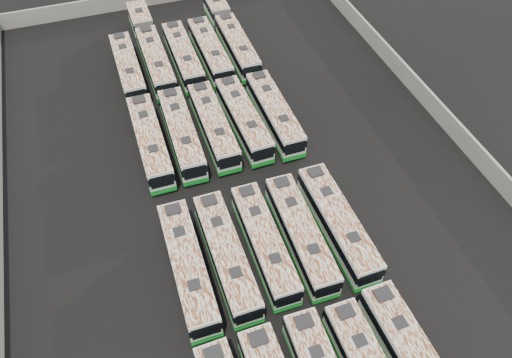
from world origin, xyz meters
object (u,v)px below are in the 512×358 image
bus_midfront_far_right (338,224)px  bus_back_right (210,51)px  bus_midfront_center (264,243)px  bus_midfront_far_left (188,267)px  bus_back_far_right (230,34)px  bus_midfront_right (301,234)px  bus_midfront_left (227,256)px  bus_midback_right (244,119)px  bus_back_far_left (128,68)px  bus_midback_left (182,134)px  bus_midback_center (213,126)px  bus_midback_far_right (274,113)px  bus_back_left (151,48)px  bus_midback_far_left (150,142)px  bus_back_center (183,56)px

bus_midfront_far_right → bus_back_right: (-3.39, 28.19, -0.02)m
bus_midfront_center → bus_back_right: 28.19m
bus_midfront_far_right → bus_midfront_far_left: bearing=179.4°
bus_back_far_right → bus_midfront_far_left: bearing=-112.4°
bus_midfront_center → bus_midfront_right: 3.18m
bus_midfront_left → bus_midfront_center: bus_midfront_left is taller
bus_midfront_far_right → bus_back_far_right: (0.02, 31.15, -0.06)m
bus_midback_right → bus_back_far_left: (-9.81, 12.72, -0.03)m
bus_midback_right → bus_back_right: size_ratio=1.00×
bus_midback_left → bus_midback_center: (3.33, 0.12, -0.03)m
bus_midback_far_right → bus_back_left: 18.94m
bus_midback_far_left → bus_back_center: (6.49, 13.07, -0.03)m
bus_midfront_far_left → bus_midfront_right: bus_midfront_far_left is taller
bus_back_center → bus_midfront_left: bearing=-96.5°
bus_midfront_left → bus_midback_far_right: size_ratio=1.01×
bus_midfront_far_right → bus_midback_center: bearing=112.7°
bus_midback_right → bus_midfront_center: bearing=-103.1°
bus_midback_far_right → bus_midfront_right: bearing=-102.3°
bus_midfront_far_right → bus_back_right: bearing=96.3°
bus_back_left → bus_back_far_right: bearing=-1.3°
bus_midback_far_left → bus_back_left: bus_midback_far_left is taller
bus_midback_far_left → bus_back_right: bus_midback_far_left is taller
bus_midfront_left → bus_back_right: 28.93m
bus_midfront_right → bus_midback_far_right: (3.32, 15.17, 0.01)m
bus_midfront_far_left → bus_midfront_right: size_ratio=1.02×
bus_midfront_far_left → bus_midback_center: bus_midfront_far_left is taller
bus_midfront_left → bus_midback_far_right: bus_midfront_left is taller
bus_midfront_right → bus_back_left: bearing=103.0°
bus_midfront_right → bus_midfront_far_right: bearing=0.9°
bus_midback_right → bus_back_right: bus_back_right is taller
bus_midfront_center → bus_midback_right: bus_midback_right is taller
bus_midfront_far_left → bus_midback_right: (9.69, 15.37, -0.03)m
bus_midfront_far_left → bus_midfront_far_right: size_ratio=1.00×
bus_midfront_far_right → bus_midfront_right: bearing=179.2°
bus_back_far_right → bus_midfront_right: bearing=-95.8°
bus_midback_center → bus_back_center: (-0.05, 12.86, 0.01)m
bus_midfront_far_left → bus_back_far_right: bus_midfront_far_left is taller
bus_midfront_far_left → bus_midback_far_right: bus_midfront_far_left is taller
bus_midfront_far_right → bus_back_far_right: 31.15m
bus_midfront_right → bus_midfront_far_right: bus_midfront_far_right is taller
bus_midfront_far_left → bus_back_left: (3.14, 31.33, -0.01)m
bus_midfront_center → bus_back_far_right: 31.66m
bus_midback_left → bus_back_far_right: bus_midback_left is taller
bus_midfront_right → bus_midback_center: 15.73m
bus_midback_center → bus_midfront_far_left: bearing=-112.7°
bus_back_far_right → bus_back_center: bearing=-156.3°
bus_midfront_far_left → bus_back_far_left: (-0.11, 28.08, -0.06)m
bus_midback_far_left → bus_back_far_left: bearing=90.4°
bus_midfront_left → bus_midback_right: size_ratio=1.00×
bus_midfront_right → bus_back_far_left: bearing=110.4°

